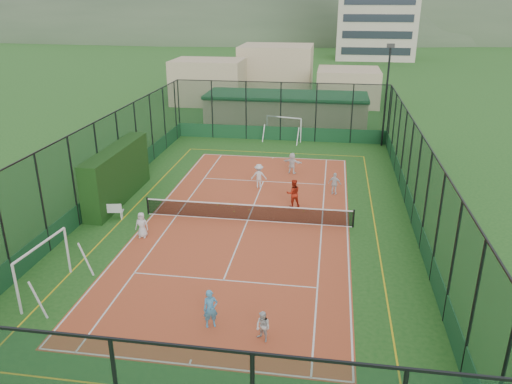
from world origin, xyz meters
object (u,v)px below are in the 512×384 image
(child_near_right, at_px, (263,327))
(coach, at_px, (293,193))
(futsal_goal_near, at_px, (44,269))
(child_near_left, at_px, (142,225))
(child_far_back, at_px, (292,163))
(child_far_right, at_px, (335,184))
(clubhouse, at_px, (286,110))
(child_near_mid, at_px, (210,309))
(child_far_left, at_px, (259,176))
(white_bench, at_px, (108,211))
(futsal_goal_far, at_px, (284,129))
(floodlight_ne, at_px, (386,96))

(child_near_right, bearing_deg, coach, 124.50)
(futsal_goal_near, distance_m, child_near_left, 5.93)
(futsal_goal_near, bearing_deg, child_far_back, -22.33)
(child_near_right, relative_size, child_far_right, 0.84)
(clubhouse, bearing_deg, coach, -83.22)
(child_near_mid, height_order, child_far_right, child_near_mid)
(child_near_right, xyz_separation_m, child_far_left, (-2.43, 15.47, 0.20))
(white_bench, height_order, futsal_goal_far, futsal_goal_far)
(child_far_right, distance_m, child_far_back, 4.72)
(child_near_left, height_order, child_near_mid, child_near_mid)
(white_bench, distance_m, futsal_goal_far, 19.60)
(floodlight_ne, bearing_deg, futsal_goal_near, -122.26)
(floodlight_ne, xyz_separation_m, coach, (-6.27, -14.24, -3.27))
(child_near_mid, relative_size, coach, 0.90)
(floodlight_ne, distance_m, clubhouse, 10.47)
(child_near_mid, distance_m, coach, 12.22)
(futsal_goal_near, relative_size, child_far_right, 2.40)
(floodlight_ne, relative_size, white_bench, 4.73)
(white_bench, relative_size, child_near_left, 1.28)
(floodlight_ne, xyz_separation_m, child_near_mid, (-8.37, -26.28, -3.35))
(child_near_right, relative_size, child_far_left, 0.75)
(futsal_goal_far, height_order, child_near_mid, futsal_goal_far)
(floodlight_ne, distance_m, child_far_back, 11.21)
(white_bench, relative_size, child_far_back, 1.17)
(floodlight_ne, bearing_deg, child_far_back, -129.78)
(clubhouse, height_order, futsal_goal_near, clubhouse)
(futsal_goal_near, bearing_deg, child_near_right, -95.32)
(coach, bearing_deg, child_far_right, -152.67)
(child_far_right, xyz_separation_m, coach, (-2.41, -2.37, 0.14))
(white_bench, bearing_deg, clubhouse, 60.15)
(child_near_mid, xyz_separation_m, child_far_left, (-0.37, 14.92, 0.03))
(futsal_goal_far, relative_size, child_near_mid, 2.09)
(child_near_left, relative_size, child_near_right, 1.15)
(futsal_goal_far, bearing_deg, child_far_left, -79.13)
(clubhouse, relative_size, futsal_goal_far, 4.77)
(futsal_goal_near, bearing_deg, child_far_left, -21.57)
(white_bench, xyz_separation_m, child_near_right, (10.09, -9.30, 0.12))
(child_near_mid, xyz_separation_m, coach, (2.10, 12.03, 0.08))
(child_near_right, relative_size, coach, 0.70)
(coach, bearing_deg, white_bench, 0.75)
(clubhouse, height_order, white_bench, clubhouse)
(futsal_goal_far, height_order, child_far_back, futsal_goal_far)
(child_near_left, xyz_separation_m, child_far_back, (6.80, 11.24, 0.06))
(clubhouse, height_order, child_far_back, clubhouse)
(floodlight_ne, distance_m, child_near_left, 24.01)
(child_far_back, bearing_deg, child_near_mid, 102.85)
(child_far_left, bearing_deg, child_near_mid, 85.46)
(futsal_goal_near, relative_size, child_far_back, 2.28)
(child_near_right, distance_m, coach, 12.59)
(child_near_mid, relative_size, child_near_right, 1.28)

